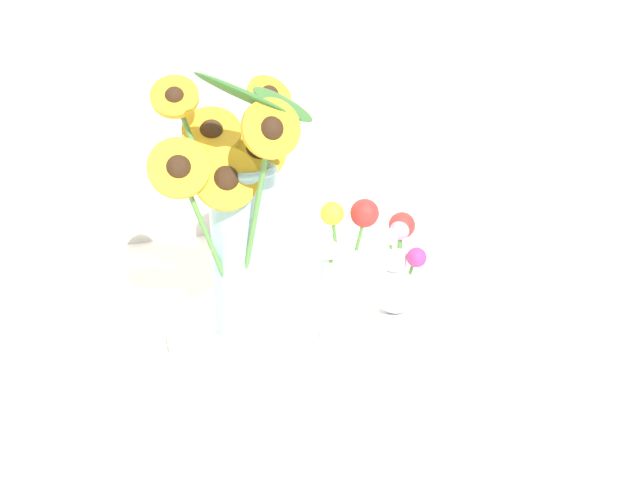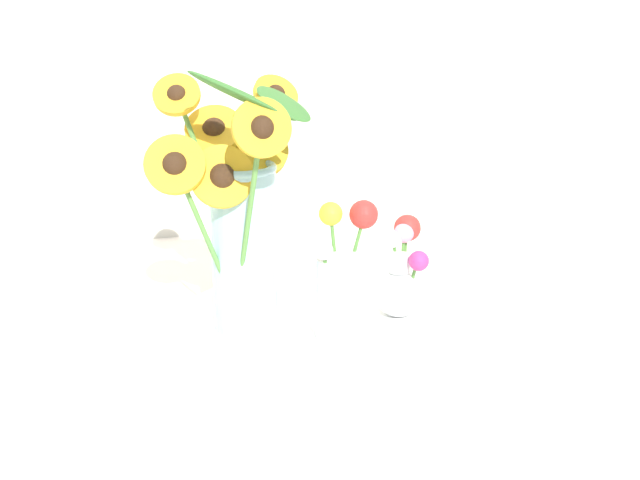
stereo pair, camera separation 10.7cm
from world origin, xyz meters
name	(u,v)px [view 2 (the right image)]	position (x,y,z in m)	size (l,w,h in m)	color
ground_plane	(315,344)	(0.00, 0.00, 0.00)	(6.00, 6.00, 0.00)	silver
serving_tray	(320,327)	(0.02, 0.03, 0.01)	(0.45, 0.45, 0.02)	white
mason_jar_sunflowers	(241,214)	(-0.09, 0.05, 0.19)	(0.25, 0.23, 0.38)	#9ED1D6
vase_small_center	(344,286)	(0.04, -0.02, 0.09)	(0.11, 0.09, 0.19)	white
vase_bulb_right	(401,277)	(0.14, 0.03, 0.08)	(0.08, 0.09, 0.15)	white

